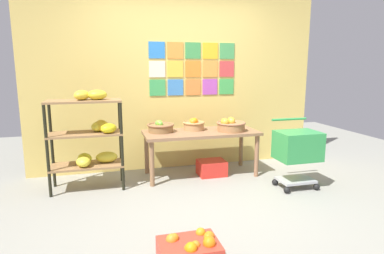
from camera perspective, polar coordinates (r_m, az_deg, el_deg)
name	(u,v)px	position (r m, az deg, el deg)	size (l,w,h in m)	color
ground	(210,207)	(3.61, 3.22, -13.91)	(9.05, 9.05, 0.00)	gray
back_wall_with_art	(178,70)	(4.79, -2.50, 9.96)	(4.27, 0.07, 2.89)	#DFC161
banana_shelf_unit	(91,134)	(4.12, -17.29, -1.19)	(0.87, 0.42, 1.22)	black
display_table	(201,136)	(4.46, 1.58, -1.68)	(1.56, 0.65, 0.62)	#8F6646
fruit_basket_back_left	(194,124)	(4.53, 0.32, 0.46)	(0.31, 0.31, 0.17)	tan
fruit_basket_left	(231,125)	(4.48, 6.80, 0.34)	(0.40, 0.40, 0.19)	#9F6E43
fruit_basket_centre	(161,127)	(4.41, -5.56, -0.03)	(0.36, 0.36, 0.16)	olive
produce_crate_under_table	(212,168)	(4.57, 3.46, -7.17)	(0.38, 0.30, 0.21)	red
orange_crate_foreground	(190,253)	(2.61, -0.37, -21.27)	(0.45, 0.33, 0.26)	red
shopping_cart	(297,148)	(4.19, 18.07, -3.60)	(0.51, 0.43, 0.85)	black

